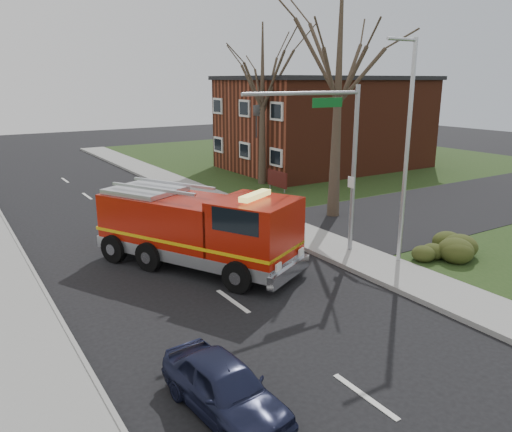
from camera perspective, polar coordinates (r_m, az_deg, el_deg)
ground at (r=16.47m, az=-2.67°, el=-9.72°), size 120.00×120.00×0.00m
sidewalk_right at (r=20.01m, az=12.95°, el=-5.24°), size 2.40×80.00×0.15m
sidewalk_left at (r=14.73m, az=-24.74°, el=-14.11°), size 2.40×80.00×0.15m
cross_street_right at (r=34.98m, az=27.16°, el=2.25°), size 30.00×8.00×0.15m
brick_building at (r=40.83m, az=7.93°, el=10.52°), size 15.40×10.40×7.25m
health_center_sign at (r=31.72m, az=2.44°, el=4.23°), size 0.12×2.00×1.40m
hedge_corner at (r=21.28m, az=20.27°, el=-3.13°), size 2.80×2.00×0.90m
bare_tree_near at (r=25.41m, az=9.45°, el=16.12°), size 6.00×6.00×12.00m
bare_tree_far at (r=33.48m, az=0.74°, el=14.49°), size 5.25×5.25×10.50m
traffic_signal_mast at (r=19.32m, az=8.49°, el=8.44°), size 5.29×0.18×6.80m
streetlight_pole at (r=19.30m, az=16.78°, el=7.48°), size 1.48×0.16×8.40m
fire_engine at (r=19.04m, az=-6.54°, el=-1.66°), size 5.95×8.25×3.18m
parked_car_maroon at (r=11.29m, az=-3.61°, el=-18.95°), size 1.75×3.71×1.23m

